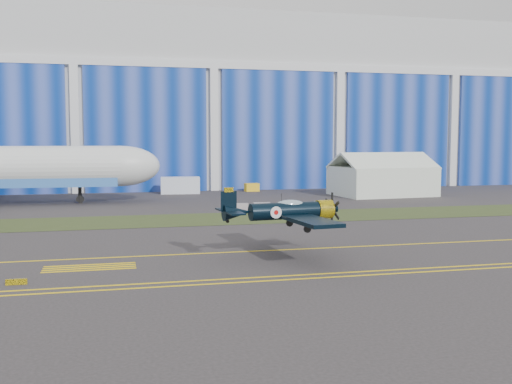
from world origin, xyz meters
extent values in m
plane|color=#393536|center=(0.00, 0.00, 0.00)|extent=(260.00, 260.00, 0.00)
cube|color=#475128|center=(0.00, 14.00, 0.02)|extent=(260.00, 10.00, 0.02)
cube|color=silver|center=(0.00, 72.00, 15.00)|extent=(220.00, 45.00, 30.00)
cube|color=#0A3398|center=(0.00, 49.20, 10.00)|extent=(220.00, 0.60, 20.00)
cube|color=silver|center=(0.00, 49.15, 20.60)|extent=(220.00, 0.70, 1.20)
cube|color=yellow|center=(0.00, -5.00, 0.01)|extent=(200.00, 0.20, 0.02)
cube|color=yellow|center=(0.00, -14.50, 0.01)|extent=(80.00, 0.20, 0.02)
cube|color=yellow|center=(0.00, -13.50, 0.01)|extent=(80.00, 0.20, 0.02)
cube|color=yellow|center=(-22.00, -12.00, 0.17)|extent=(1.20, 0.15, 0.35)
cube|color=white|center=(-6.17, 44.86, 1.30)|extent=(6.18, 2.85, 2.61)
cube|color=yellow|center=(5.69, 46.35, 0.66)|extent=(2.35, 1.58, 1.31)
cube|color=#9B9095|center=(-1.81, 20.41, 0.45)|extent=(2.03, 0.72, 0.90)
cube|color=gray|center=(1.00, 20.92, 0.45)|extent=(2.03, 0.72, 0.90)
cube|color=gray|center=(8.67, 20.71, 0.45)|extent=(2.07, 0.93, 0.90)
camera|label=1|loc=(-16.38, -48.66, 8.47)|focal=42.00mm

